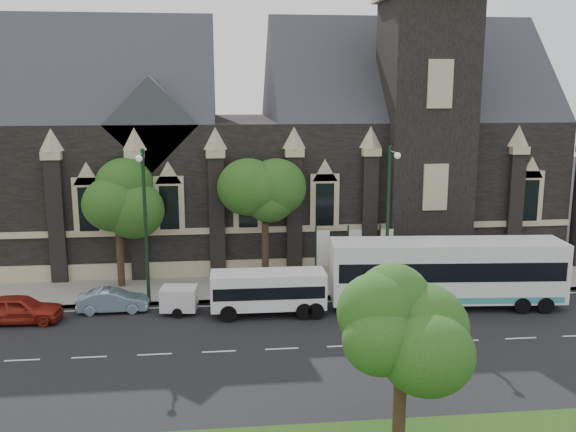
{
  "coord_description": "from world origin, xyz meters",
  "views": [
    {
      "loc": [
        0.18,
        -28.52,
        12.31
      ],
      "look_at": [
        3.96,
        6.0,
        5.27
      ],
      "focal_mm": 39.77,
      "sensor_mm": 36.0,
      "label": 1
    }
  ],
  "objects": [
    {
      "name": "box_trailer",
      "position": [
        -2.15,
        5.49,
        0.85
      ],
      "size": [
        2.87,
        1.69,
        1.5
      ],
      "rotation": [
        0.0,
        0.0,
        -0.11
      ],
      "color": "silver",
      "rests_on": "ground"
    },
    {
      "name": "shuttle_bus",
      "position": [
        2.76,
        4.81,
        1.41
      ],
      "size": [
        6.28,
        2.33,
        2.41
      ],
      "rotation": [
        0.0,
        0.0,
        -0.02
      ],
      "color": "white",
      "rests_on": "ground"
    },
    {
      "name": "tree_walk_right",
      "position": [
        3.21,
        10.71,
        5.82
      ],
      "size": [
        4.08,
        4.08,
        7.8
      ],
      "color": "black",
      "rests_on": "ground"
    },
    {
      "name": "museum",
      "position": [
        5.12,
        18.78,
        8.17
      ],
      "size": [
        40.0,
        17.7,
        29.9
      ],
      "color": "black",
      "rests_on": "ground"
    },
    {
      "name": "sidewalk",
      "position": [
        0.0,
        9.5,
        0.07
      ],
      "size": [
        80.0,
        5.0,
        0.15
      ],
      "primitive_type": "cube",
      "color": "gray",
      "rests_on": "ground"
    },
    {
      "name": "street_lamp_near",
      "position": [
        10.0,
        7.09,
        5.11
      ],
      "size": [
        0.36,
        1.88,
        9.0
      ],
      "color": "black",
      "rests_on": "ground"
    },
    {
      "name": "sedan",
      "position": [
        -5.85,
        6.2,
        0.64
      ],
      "size": [
        3.9,
        1.41,
        1.28
      ],
      "primitive_type": "imported",
      "rotation": [
        0.0,
        0.0,
        1.59
      ],
      "color": "#7C9EB3",
      "rests_on": "ground"
    },
    {
      "name": "car_far_red",
      "position": [
        -10.52,
        5.01,
        0.76
      ],
      "size": [
        4.5,
        1.94,
        1.51
      ],
      "primitive_type": "imported",
      "rotation": [
        0.0,
        0.0,
        1.54
      ],
      "color": "maroon",
      "rests_on": "ground"
    },
    {
      "name": "banner_flag_center",
      "position": [
        8.29,
        9.0,
        2.38
      ],
      "size": [
        0.9,
        0.1,
        4.0
      ],
      "color": "black",
      "rests_on": "ground"
    },
    {
      "name": "tree_park_east",
      "position": [
        6.18,
        -9.32,
        4.62
      ],
      "size": [
        3.4,
        3.4,
        6.28
      ],
      "color": "black",
      "rests_on": "ground"
    },
    {
      "name": "street_lamp_mid",
      "position": [
        -4.0,
        7.09,
        5.11
      ],
      "size": [
        0.36,
        1.88,
        9.0
      ],
      "color": "black",
      "rests_on": "ground"
    },
    {
      "name": "ground",
      "position": [
        0.0,
        0.0,
        0.0
      ],
      "size": [
        160.0,
        160.0,
        0.0
      ],
      "primitive_type": "plane",
      "color": "black",
      "rests_on": "ground"
    },
    {
      "name": "banner_flag_right",
      "position": [
        10.29,
        9.0,
        2.38
      ],
      "size": [
        0.9,
        0.1,
        4.0
      ],
      "color": "black",
      "rests_on": "ground"
    },
    {
      "name": "tree_walk_left",
      "position": [
        -5.8,
        10.7,
        5.73
      ],
      "size": [
        3.91,
        3.91,
        7.64
      ],
      "color": "black",
      "rests_on": "ground"
    },
    {
      "name": "banner_flag_left",
      "position": [
        6.29,
        9.0,
        2.38
      ],
      "size": [
        0.9,
        0.1,
        4.0
      ],
      "color": "black",
      "rests_on": "ground"
    },
    {
      "name": "tour_coach",
      "position": [
        12.92,
        5.07,
        2.07
      ],
      "size": [
        13.26,
        3.81,
        3.82
      ],
      "rotation": [
        0.0,
        0.0,
        -0.08
      ],
      "color": "white",
      "rests_on": "ground"
    }
  ]
}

